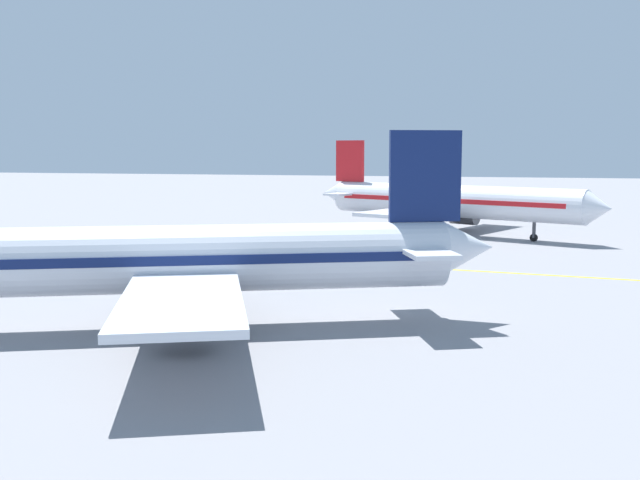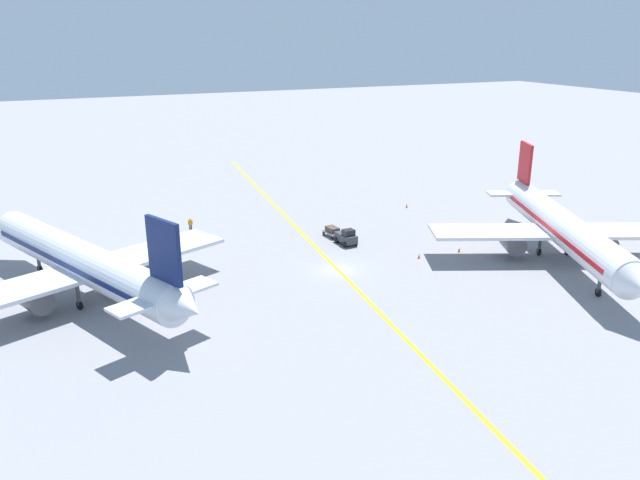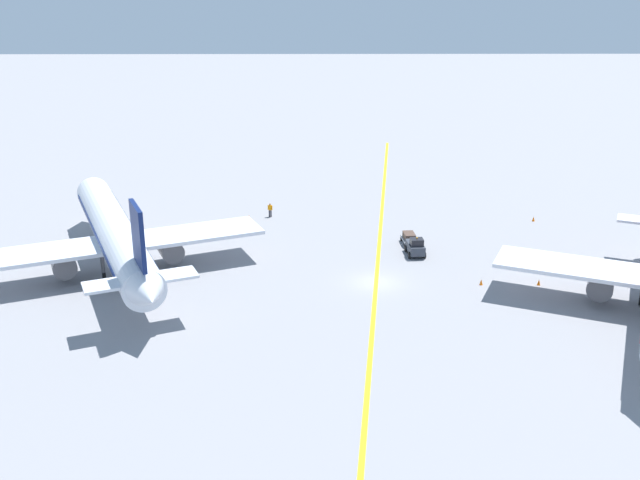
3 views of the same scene
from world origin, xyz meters
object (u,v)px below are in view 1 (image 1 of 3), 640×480
(airplane_at_gate, at_px, (448,202))
(airplane_adjacent_stand, at_px, (176,261))
(traffic_cone_mid_apron, at_px, (377,239))
(traffic_cone_by_wingtip, at_px, (366,246))
(ground_crew_worker, at_px, (53,263))
(traffic_cone_near_nose, at_px, (44,276))
(baggage_cart_trailing, at_px, (239,244))
(baggage_tug_dark, at_px, (273,243))
(traffic_cone_far_edge, at_px, (225,230))

(airplane_at_gate, xyz_separation_m, airplane_adjacent_stand, (48.29, -10.14, 0.00))
(traffic_cone_mid_apron, relative_size, traffic_cone_by_wingtip, 1.00)
(airplane_at_gate, relative_size, traffic_cone_by_wingtip, 61.38)
(ground_crew_worker, bearing_deg, airplane_adjacent_stand, 50.85)
(airplane_at_gate, relative_size, ground_crew_worker, 20.09)
(airplane_at_gate, bearing_deg, traffic_cone_mid_apron, -37.69)
(airplane_adjacent_stand, distance_m, traffic_cone_near_nose, 19.93)
(airplane_adjacent_stand, height_order, baggage_cart_trailing, airplane_adjacent_stand)
(baggage_tug_dark, height_order, traffic_cone_mid_apron, baggage_tug_dark)
(airplane_at_gate, relative_size, traffic_cone_near_nose, 61.38)
(ground_crew_worker, distance_m, traffic_cone_near_nose, 2.66)
(airplane_adjacent_stand, bearing_deg, traffic_cone_mid_apron, 174.84)
(traffic_cone_by_wingtip, relative_size, traffic_cone_far_edge, 1.00)
(airplane_adjacent_stand, xyz_separation_m, traffic_cone_mid_apron, (-39.82, 3.59, -3.43))
(airplane_at_gate, xyz_separation_m, traffic_cone_near_nose, (36.96, -26.17, -3.43))
(airplane_at_gate, height_order, ground_crew_worker, airplane_at_gate)
(traffic_cone_by_wingtip, height_order, traffic_cone_far_edge, same)
(airplane_adjacent_stand, xyz_separation_m, baggage_tug_dark, (-29.33, -4.19, -2.81))
(traffic_cone_far_edge, bearing_deg, ground_crew_worker, -3.37)
(airplane_adjacent_stand, distance_m, baggage_cart_trailing, 30.16)
(ground_crew_worker, xyz_separation_m, traffic_cone_far_edge, (-30.73, 1.81, -0.63))
(baggage_tug_dark, bearing_deg, airplane_at_gate, 142.91)
(ground_crew_worker, height_order, traffic_cone_mid_apron, ground_crew_worker)
(traffic_cone_mid_apron, bearing_deg, ground_crew_worker, -38.18)
(traffic_cone_near_nose, bearing_deg, traffic_cone_by_wingtip, 139.82)
(baggage_cart_trailing, height_order, traffic_cone_near_nose, baggage_cart_trailing)
(baggage_tug_dark, distance_m, ground_crew_worker, 20.10)
(airplane_adjacent_stand, relative_size, traffic_cone_mid_apron, 61.57)
(baggage_cart_trailing, bearing_deg, airplane_adjacent_stand, 14.43)
(baggage_cart_trailing, relative_size, traffic_cone_by_wingtip, 4.91)
(traffic_cone_by_wingtip, bearing_deg, baggage_cart_trailing, -63.80)
(airplane_at_gate, height_order, baggage_tug_dark, airplane_at_gate)
(airplane_at_gate, bearing_deg, traffic_cone_by_wingtip, -25.62)
(traffic_cone_far_edge, bearing_deg, airplane_adjacent_stand, 18.73)
(traffic_cone_mid_apron, bearing_deg, baggage_tug_dark, -36.59)
(baggage_tug_dark, height_order, traffic_cone_far_edge, baggage_tug_dark)
(baggage_tug_dark, xyz_separation_m, traffic_cone_far_edge, (-15.16, -10.89, -0.63))
(ground_crew_worker, bearing_deg, baggage_tug_dark, 140.79)
(baggage_cart_trailing, xyz_separation_m, traffic_cone_near_nose, (17.74, -8.55, -0.49))
(baggage_tug_dark, distance_m, traffic_cone_by_wingtip, 9.29)
(traffic_cone_near_nose, bearing_deg, traffic_cone_mid_apron, 145.44)
(baggage_cart_trailing, relative_size, traffic_cone_near_nose, 4.91)
(ground_crew_worker, distance_m, traffic_cone_by_wingtip, 29.09)
(airplane_adjacent_stand, relative_size, traffic_cone_far_edge, 61.57)
(baggage_cart_trailing, bearing_deg, baggage_tug_dark, 94.54)
(airplane_at_gate, distance_m, traffic_cone_mid_apron, 11.24)
(baggage_tug_dark, bearing_deg, ground_crew_worker, -39.21)
(baggage_cart_trailing, bearing_deg, ground_crew_worker, -31.59)
(baggage_tug_dark, xyz_separation_m, traffic_cone_mid_apron, (-10.49, 7.79, -0.63))
(airplane_at_gate, relative_size, traffic_cone_far_edge, 61.38)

